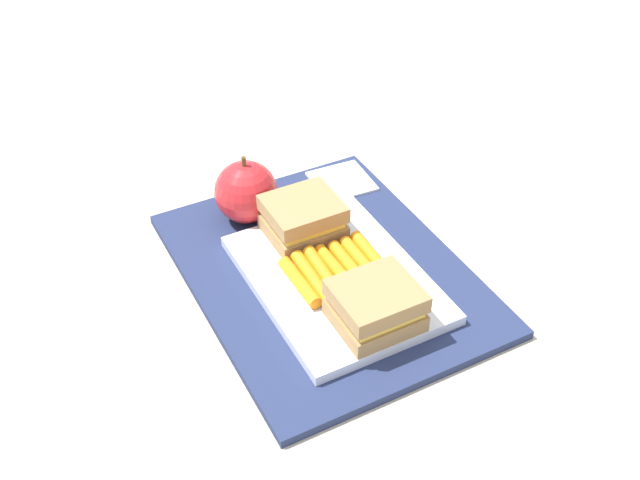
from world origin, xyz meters
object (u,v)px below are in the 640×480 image
object	(u,v)px
carrot_sticks_bundle	(337,269)
sandwich_half_left	(376,305)
food_tray	(336,279)
sandwich_half_right	(303,218)
paper_napkin	(342,181)
apple	(246,192)

from	to	relation	value
carrot_sticks_bundle	sandwich_half_left	bearing A→B (deg)	179.78
food_tray	sandwich_half_right	bearing A→B (deg)	0.00
sandwich_half_left	carrot_sticks_bundle	distance (m)	0.08
sandwich_half_left	carrot_sticks_bundle	size ratio (longest dim) A/B	0.79
sandwich_half_left	sandwich_half_right	xyz separation A→B (m)	(0.16, 0.00, 0.00)
sandwich_half_left	paper_napkin	xyz separation A→B (m)	(0.24, -0.10, -0.03)
sandwich_half_right	paper_napkin	size ratio (longest dim) A/B	1.14
sandwich_half_left	sandwich_half_right	world-z (taller)	same
paper_napkin	food_tray	bearing A→B (deg)	149.16
apple	sandwich_half_right	bearing A→B (deg)	-152.20
paper_napkin	carrot_sticks_bundle	bearing A→B (deg)	149.22
sandwich_half_left	sandwich_half_right	bearing A→B (deg)	0.00
food_tray	apple	size ratio (longest dim) A/B	2.72
carrot_sticks_bundle	apple	size ratio (longest dim) A/B	1.20
sandwich_half_left	apple	bearing A→B (deg)	9.39
sandwich_half_left	sandwich_half_right	distance (m)	0.16
food_tray	sandwich_half_left	xyz separation A→B (m)	(-0.08, 0.00, 0.03)
sandwich_half_right	apple	size ratio (longest dim) A/B	0.95
carrot_sticks_bundle	sandwich_half_right	bearing A→B (deg)	0.22
sandwich_half_left	carrot_sticks_bundle	xyz separation A→B (m)	(0.08, -0.00, -0.02)
carrot_sticks_bundle	paper_napkin	size ratio (longest dim) A/B	1.45
sandwich_half_left	carrot_sticks_bundle	world-z (taller)	sandwich_half_left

